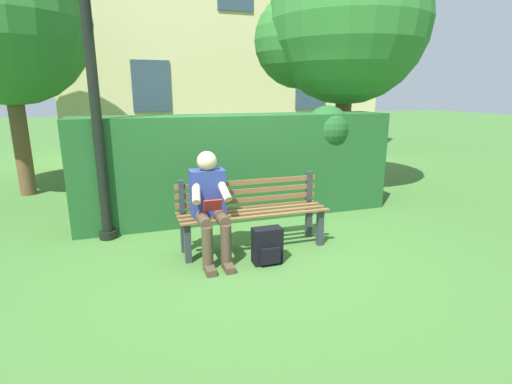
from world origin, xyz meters
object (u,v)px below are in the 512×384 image
at_px(person_seated, 210,203).
at_px(lamp_post, 93,86).
at_px(backpack, 267,246).
at_px(tree, 339,27).
at_px(park_bench, 252,211).

distance_m(person_seated, lamp_post, 1.98).
height_order(person_seated, backpack, person_seated).
relative_size(backpack, lamp_post, 0.12).
bearing_deg(lamp_post, backpack, 141.37).
height_order(backpack, lamp_post, lamp_post).
bearing_deg(backpack, person_seated, -31.46).
relative_size(tree, lamp_post, 1.27).
bearing_deg(park_bench, person_seated, 17.65).
xyz_separation_m(person_seated, backpack, (-0.55, 0.34, -0.45)).
relative_size(park_bench, person_seated, 1.47).
xyz_separation_m(park_bench, lamp_post, (1.67, -0.84, 1.45)).
bearing_deg(person_seated, backpack, 148.54).
relative_size(person_seated, tree, 0.27).
xyz_separation_m(park_bench, tree, (-2.37, -2.29, 2.50)).
height_order(park_bench, tree, tree).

